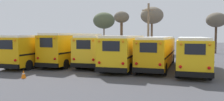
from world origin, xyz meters
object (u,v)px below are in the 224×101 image
object	(u,v)px
school_bus_3	(125,50)
traffic_cone	(24,74)
bare_tree_1	(122,19)
school_bus_0	(42,49)
school_bus_1	(75,47)
school_bus_2	(101,49)
bare_tree_2	(216,20)
bare_tree_0	(152,16)
school_bus_4	(158,51)
school_bus_5	(192,53)
utility_pole	(148,30)
bare_tree_3	(104,21)

from	to	relation	value
school_bus_3	traffic_cone	size ratio (longest dim) A/B	16.02
school_bus_3	bare_tree_1	bearing A→B (deg)	107.18
school_bus_0	school_bus_1	size ratio (longest dim) A/B	0.95
school_bus_2	bare_tree_2	world-z (taller)	bare_tree_2
bare_tree_0	bare_tree_2	bearing A→B (deg)	10.81
school_bus_3	bare_tree_1	world-z (taller)	bare_tree_1
school_bus_1	school_bus_4	world-z (taller)	school_bus_1
school_bus_0	school_bus_2	distance (m)	6.38
school_bus_4	school_bus_5	bearing A→B (deg)	-19.87
school_bus_4	bare_tree_0	xyz separation A→B (m)	(-3.12, 17.58, 4.91)
school_bus_4	traffic_cone	bearing A→B (deg)	-136.18
school_bus_0	bare_tree_2	world-z (taller)	bare_tree_2
school_bus_1	school_bus_4	distance (m)	9.06
school_bus_4	bare_tree_0	size ratio (longest dim) A/B	1.33
utility_pole	traffic_cone	bearing A→B (deg)	-109.97
school_bus_1	bare_tree_3	world-z (taller)	bare_tree_3
utility_pole	school_bus_3	bearing A→B (deg)	-93.48
school_bus_0	bare_tree_3	bearing A→B (deg)	90.80
school_bus_0	utility_pole	xyz separation A→B (m)	(9.67, 10.75, 2.20)
school_bus_4	utility_pole	world-z (taller)	utility_pole
school_bus_4	traffic_cone	world-z (taller)	school_bus_4
school_bus_1	bare_tree_2	bearing A→B (deg)	49.51
bare_tree_3	school_bus_5	bearing A→B (deg)	-51.42
school_bus_2	school_bus_3	bearing A→B (deg)	-26.32
school_bus_1	bare_tree_3	distance (m)	18.68
school_bus_4	traffic_cone	size ratio (longest dim) A/B	18.00
school_bus_4	utility_pole	bearing A→B (deg)	104.79
utility_pole	school_bus_4	bearing A→B (deg)	-75.21
bare_tree_3	school_bus_0	bearing A→B (deg)	-89.20
school_bus_4	school_bus_5	world-z (taller)	school_bus_4
school_bus_1	bare_tree_3	size ratio (longest dim) A/B	1.43
utility_pole	school_bus_2	bearing A→B (deg)	-112.70
utility_pole	school_bus_0	bearing A→B (deg)	-131.98
utility_pole	bare_tree_2	xyz separation A→B (m)	(9.86, 10.52, 1.74)
bare_tree_3	traffic_cone	bearing A→B (deg)	-82.27
bare_tree_1	bare_tree_0	bearing A→B (deg)	48.78
school_bus_3	traffic_cone	world-z (taller)	school_bus_3
bare_tree_1	school_bus_1	bearing A→B (deg)	-97.90
school_bus_2	school_bus_1	bearing A→B (deg)	-177.63
traffic_cone	school_bus_2	bearing A→B (deg)	72.83
school_bus_0	school_bus_5	world-z (taller)	school_bus_0
bare_tree_0	school_bus_0	bearing A→B (deg)	-114.93
school_bus_2	bare_tree_0	size ratio (longest dim) A/B	1.23
school_bus_1	school_bus_4	size ratio (longest dim) A/B	0.99
school_bus_2	bare_tree_1	world-z (taller)	bare_tree_1
school_bus_5	school_bus_2	bearing A→B (deg)	170.80
school_bus_3	bare_tree_3	xyz separation A→B (m)	(-9.33, 19.29, 4.24)
school_bus_1	utility_pole	size ratio (longest dim) A/B	1.43
school_bus_0	utility_pole	bearing A→B (deg)	48.02
school_bus_3	bare_tree_2	distance (m)	23.55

